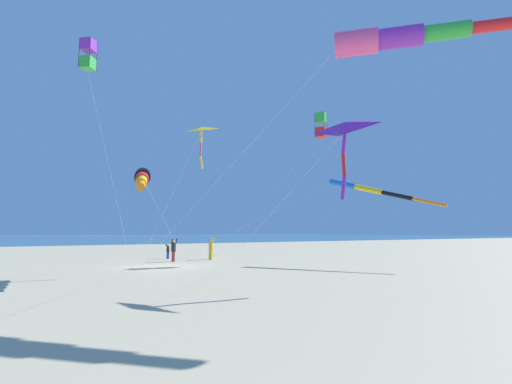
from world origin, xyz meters
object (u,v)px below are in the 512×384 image
kite_box_striped_overhead (88,55)px  kite_delta_long_streamer_right (201,130)px  person_child_green_jacket (168,250)px  kite_windsock_black_fish_shape (396,38)px  kite_box_magenta_far_left (321,125)px  kite_windsock_white_trailing (142,179)px  kite_windsock_checkered_midright (366,189)px  person_child_grey_jacket (173,249)px  kite_delta_long_streamer_left (344,128)px  person_adult_flyer (211,248)px

kite_box_striped_overhead → kite_delta_long_streamer_right: (-0.55, 6.02, -2.43)m
person_child_green_jacket → kite_windsock_black_fish_shape: bearing=-2.0°
person_child_green_jacket → kite_box_magenta_far_left: (8.96, 8.65, 9.73)m
person_child_green_jacket → kite_windsock_white_trailing: bearing=-27.4°
kite_windsock_checkered_midright → person_child_green_jacket: bearing=-146.9°
kite_box_striped_overhead → kite_windsock_white_trailing: bearing=96.4°
kite_box_striped_overhead → kite_windsock_white_trailing: kite_box_striped_overhead is taller
kite_box_magenta_far_left → person_child_grey_jacket: bearing=-121.8°
person_child_grey_jacket → kite_delta_long_streamer_left: size_ratio=0.15×
person_child_grey_jacket → kite_box_striped_overhead: (8.27, -7.70, 9.25)m
person_child_green_jacket → kite_windsock_white_trailing: 13.11m
kite_box_striped_overhead → person_child_green_jacket: bearing=143.3°
kite_windsock_black_fish_shape → kite_delta_long_streamer_left: bearing=174.9°
kite_box_striped_overhead → kite_windsock_black_fish_shape: bearing=36.2°
kite_delta_long_streamer_right → kite_windsock_black_fish_shape: bearing=8.8°
kite_box_striped_overhead → kite_windsock_checkered_midright: bearing=84.2°
kite_delta_long_streamer_left → kite_windsock_white_trailing: (-8.33, -5.21, -1.41)m
kite_delta_long_streamer_left → kite_windsock_black_fish_shape: kite_windsock_black_fish_shape is taller
kite_box_magenta_far_left → kite_delta_long_streamer_right: kite_box_magenta_far_left is taller
kite_box_striped_overhead → kite_delta_long_streamer_right: bearing=95.2°
kite_windsock_white_trailing → kite_box_magenta_far_left: 15.59m
kite_windsock_black_fish_shape → kite_box_striped_overhead: bearing=-143.8°
kite_box_striped_overhead → kite_box_magenta_far_left: size_ratio=0.96×
kite_box_striped_overhead → kite_windsock_black_fish_shape: size_ratio=0.67×
person_child_grey_jacket → kite_box_magenta_far_left: size_ratio=0.15×
person_child_green_jacket → kite_delta_long_streamer_right: bearing=-12.8°
person_child_green_jacket → person_child_grey_jacket: 3.22m
kite_windsock_checkered_midright → kite_windsock_white_trailing: 14.43m
person_child_grey_jacket → kite_delta_long_streamer_left: kite_delta_long_streamer_left is taller
person_child_green_jacket → person_adult_flyer: bearing=42.5°
person_adult_flyer → person_child_grey_jacket: 3.31m
kite_windsock_white_trailing → kite_box_magenta_far_left: size_ratio=0.70×
kite_box_striped_overhead → person_child_grey_jacket: bearing=137.0°
person_child_green_jacket → kite_box_magenta_far_left: bearing=44.0°
person_child_green_jacket → kite_box_striped_overhead: kite_box_striped_overhead is taller
kite_windsock_black_fish_shape → kite_windsock_white_trailing: bearing=-155.4°
person_child_green_jacket → kite_box_magenta_far_left: size_ratio=0.11×
kite_box_striped_overhead → person_adult_flyer: bearing=128.3°
kite_windsock_black_fish_shape → person_adult_flyer: bearing=170.4°
kite_delta_long_streamer_left → kite_box_striped_overhead: bearing=-135.2°
person_adult_flyer → kite_windsock_white_trailing: 12.32m
kite_windsock_white_trailing → kite_delta_long_streamer_right: bearing=94.2°
kite_windsock_checkered_midright → kite_box_magenta_far_left: (-4.14, 0.09, 5.40)m
person_adult_flyer → kite_delta_long_streamer_right: bearing=-31.4°
kite_windsock_checkered_midright → kite_delta_long_streamer_right: (-2.27, -11.02, 2.76)m
kite_windsock_white_trailing → person_child_green_jacket: bearing=152.6°
person_child_green_jacket → kite_windsock_black_fish_shape: 23.34m
person_child_green_jacket → kite_box_striped_overhead: 17.09m
person_child_grey_jacket → kite_box_magenta_far_left: (5.85, 9.43, 9.47)m
kite_box_striped_overhead → kite_box_magenta_far_left: 17.30m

